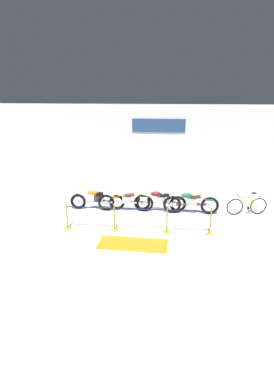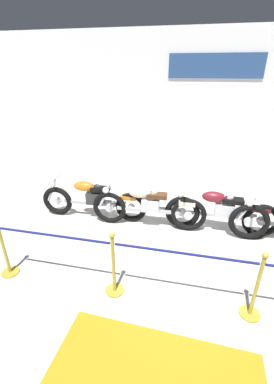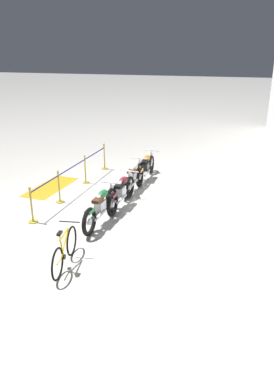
# 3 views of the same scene
# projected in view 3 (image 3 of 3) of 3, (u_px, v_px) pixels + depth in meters

# --- Properties ---
(ground_plane) EXTENTS (120.00, 120.00, 0.00)m
(ground_plane) POSITION_uv_depth(u_px,v_px,m) (110.00, 195.00, 12.43)
(ground_plane) COLOR silver
(motorcycle_orange_0) EXTENTS (2.38, 0.62, 0.92)m
(motorcycle_orange_0) POSITION_uv_depth(u_px,v_px,m) (146.00, 167.00, 13.84)
(motorcycle_orange_0) COLOR black
(motorcycle_orange_0) RESTS_ON ground
(motorcycle_cream_1) EXTENTS (2.38, 0.62, 0.94)m
(motorcycle_cream_1) POSITION_uv_depth(u_px,v_px,m) (133.00, 177.00, 12.76)
(motorcycle_cream_1) COLOR black
(motorcycle_cream_1) RESTS_ON ground
(motorcycle_maroon_2) EXTENTS (2.24, 0.62, 0.94)m
(motorcycle_maroon_2) POSITION_uv_depth(u_px,v_px,m) (122.00, 192.00, 11.43)
(motorcycle_maroon_2) COLOR black
(motorcycle_maroon_2) RESTS_ON ground
(motorcycle_green_3) EXTENTS (2.32, 0.62, 0.96)m
(motorcycle_green_3) POSITION_uv_depth(u_px,v_px,m) (101.00, 207.00, 10.31)
(motorcycle_green_3) COLOR black
(motorcycle_green_3) RESTS_ON ground
(bicycle) EXTENTS (1.71, 0.50, 0.96)m
(bicycle) POSITION_uv_depth(u_px,v_px,m) (65.00, 251.00, 8.24)
(bicycle) COLOR black
(bicycle) RESTS_ON ground
(stanchion_far_left) EXTENTS (5.38, 0.28, 1.05)m
(stanchion_far_left) POSITION_uv_depth(u_px,v_px,m) (88.00, 163.00, 13.61)
(stanchion_far_left) COLOR gold
(stanchion_far_left) RESTS_ON ground
(stanchion_mid_left) EXTENTS (0.28, 0.28, 1.05)m
(stanchion_mid_left) POSITION_uv_depth(u_px,v_px,m) (85.00, 174.00, 13.47)
(stanchion_mid_left) COLOR gold
(stanchion_mid_left) RESTS_ON ground
(stanchion_mid_right) EXTENTS (0.28, 0.28, 1.05)m
(stanchion_mid_right) POSITION_uv_depth(u_px,v_px,m) (59.00, 192.00, 11.76)
(stanchion_mid_right) COLOR gold
(stanchion_mid_right) RESTS_ON ground
(stanchion_far_right) EXTENTS (0.28, 0.28, 1.05)m
(stanchion_far_right) POSITION_uv_depth(u_px,v_px,m) (32.00, 210.00, 10.38)
(stanchion_far_right) COLOR gold
(stanchion_far_right) RESTS_ON ground
(floor_banner) EXTENTS (2.39, 1.07, 0.01)m
(floor_banner) POSITION_uv_depth(u_px,v_px,m) (51.00, 187.00, 13.18)
(floor_banner) COLOR #B78E19
(floor_banner) RESTS_ON ground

